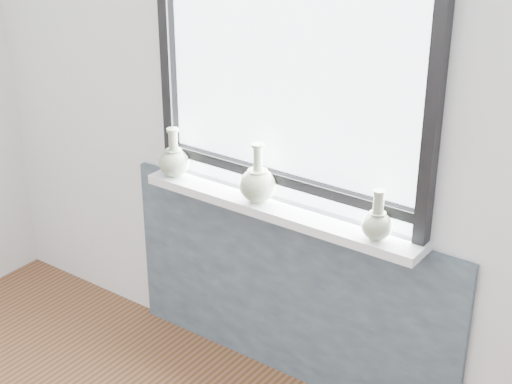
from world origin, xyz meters
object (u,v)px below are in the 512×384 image
Objects in this scene: windowsill at (278,209)px; vase_a at (174,160)px; vase_b at (258,183)px; vase_c at (377,223)px.

vase_a reaches higher than windowsill.
windowsill is at bearing 1.94° from vase_a.
vase_a is 0.46m from vase_b.
vase_a is 1.03m from vase_c.
vase_b is 0.57m from vase_c.
vase_b is at bearing -170.71° from windowsill.
vase_b is 1.26× the size of vase_c.
windowsill is 0.48m from vase_c.
vase_b is (-0.10, -0.02, 0.10)m from windowsill.
vase_a is 0.88× the size of vase_b.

